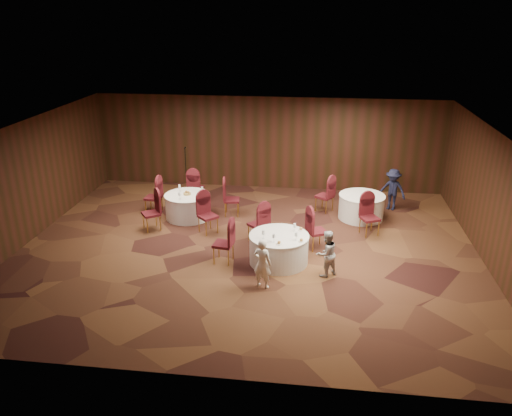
# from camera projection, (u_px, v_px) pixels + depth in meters

# --- Properties ---
(ground) EXTENTS (12.00, 12.00, 0.00)m
(ground) POSITION_uv_depth(u_px,v_px,m) (248.00, 249.00, 13.24)
(ground) COLOR black
(ground) RESTS_ON ground
(room_shell) EXTENTS (12.00, 12.00, 12.00)m
(room_shell) POSITION_uv_depth(u_px,v_px,m) (247.00, 179.00, 12.51)
(room_shell) COLOR silver
(room_shell) RESTS_ON ground
(table_main) EXTENTS (1.49, 1.49, 0.74)m
(table_main) POSITION_uv_depth(u_px,v_px,m) (279.00, 249.00, 12.41)
(table_main) COLOR silver
(table_main) RESTS_ON ground
(table_left) EXTENTS (1.37, 1.37, 0.74)m
(table_left) POSITION_uv_depth(u_px,v_px,m) (188.00, 206.00, 15.10)
(table_left) COLOR silver
(table_left) RESTS_ON ground
(table_right) EXTENTS (1.37, 1.37, 0.74)m
(table_right) POSITION_uv_depth(u_px,v_px,m) (361.00, 206.00, 15.06)
(table_right) COLOR silver
(table_right) RESTS_ON ground
(chairs_main) EXTENTS (2.94, 1.97, 1.00)m
(chairs_main) POSITION_uv_depth(u_px,v_px,m) (267.00, 233.00, 13.00)
(chairs_main) COLOR #41100D
(chairs_main) RESTS_ON ground
(chairs_left) EXTENTS (3.02, 2.96, 1.00)m
(chairs_left) POSITION_uv_depth(u_px,v_px,m) (188.00, 202.00, 15.05)
(chairs_left) COLOR #41100D
(chairs_left) RESTS_ON ground
(chairs_right) EXTENTS (1.96, 2.32, 1.00)m
(chairs_right) POSITION_uv_depth(u_px,v_px,m) (346.00, 206.00, 14.73)
(chairs_right) COLOR #41100D
(chairs_right) RESTS_ON ground
(tabletop_main) EXTENTS (1.04, 1.02, 0.22)m
(tabletop_main) POSITION_uv_depth(u_px,v_px,m) (288.00, 235.00, 12.08)
(tabletop_main) COLOR silver
(tabletop_main) RESTS_ON table_main
(tabletop_left) EXTENTS (0.81, 0.74, 0.22)m
(tabletop_left) POSITION_uv_depth(u_px,v_px,m) (187.00, 192.00, 14.93)
(tabletop_left) COLOR silver
(tabletop_left) RESTS_ON table_left
(tabletop_right) EXTENTS (0.08, 0.08, 0.22)m
(tabletop_right) POSITION_uv_depth(u_px,v_px,m) (371.00, 193.00, 14.65)
(tabletop_right) COLOR silver
(tabletop_right) RESTS_ON table_right
(mic_stand) EXTENTS (0.24, 0.24, 1.72)m
(mic_stand) POSITION_uv_depth(u_px,v_px,m) (187.00, 182.00, 16.72)
(mic_stand) COLOR black
(mic_stand) RESTS_ON ground
(woman_a) EXTENTS (0.50, 0.41, 1.20)m
(woman_a) POSITION_uv_depth(u_px,v_px,m) (262.00, 264.00, 11.21)
(woman_a) COLOR white
(woman_a) RESTS_ON ground
(woman_b) EXTENTS (0.71, 0.69, 1.15)m
(woman_b) POSITION_uv_depth(u_px,v_px,m) (326.00, 254.00, 11.72)
(woman_b) COLOR #B9B9BE
(woman_b) RESTS_ON ground
(man_c) EXTENTS (0.99, 0.83, 1.33)m
(man_c) POSITION_uv_depth(u_px,v_px,m) (392.00, 190.00, 15.61)
(man_c) COLOR black
(man_c) RESTS_ON ground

